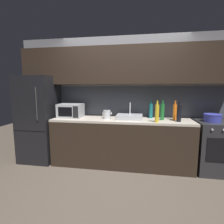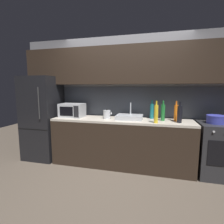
{
  "view_description": "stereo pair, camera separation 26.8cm",
  "coord_description": "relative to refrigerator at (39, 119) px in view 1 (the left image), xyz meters",
  "views": [
    {
      "loc": [
        0.35,
        -2.26,
        1.47
      ],
      "look_at": [
        -0.17,
        0.9,
        1.03
      ],
      "focal_mm": 27.48,
      "sensor_mm": 36.0,
      "label": 1
    },
    {
      "loc": [
        0.61,
        -2.2,
        1.47
      ],
      "look_at": [
        -0.17,
        0.9,
        1.03
      ],
      "focal_mm": 27.48,
      "sensor_mm": 36.0,
      "label": 2
    }
  ],
  "objects": [
    {
      "name": "wine_bottle_yellow",
      "position": [
        2.32,
        -0.21,
        0.2
      ],
      "size": [
        0.07,
        0.07,
        0.37
      ],
      "color": "gold",
      "rests_on": "counter_run"
    },
    {
      "name": "sink_basin",
      "position": [
        1.84,
        0.03,
        0.09
      ],
      "size": [
        0.48,
        0.38,
        0.3
      ],
      "color": "#ADAFB5",
      "rests_on": "counter_run"
    },
    {
      "name": "ground_plane",
      "position": [
        1.68,
        -0.9,
        -0.85
      ],
      "size": [
        10.0,
        10.0,
        0.0
      ],
      "primitive_type": "plane",
      "color": "#4C4238"
    },
    {
      "name": "wine_bottle_dark",
      "position": [
        2.7,
        -0.09,
        0.19
      ],
      "size": [
        0.08,
        0.08,
        0.35
      ],
      "color": "black",
      "rests_on": "counter_run"
    },
    {
      "name": "refrigerator",
      "position": [
        0.0,
        0.0,
        0.0
      ],
      "size": [
        0.68,
        0.69,
        1.71
      ],
      "color": "black",
      "rests_on": "ground"
    },
    {
      "name": "counter_run",
      "position": [
        1.68,
        0.0,
        -0.4
      ],
      "size": [
        2.6,
        0.6,
        0.9
      ],
      "color": "black",
      "rests_on": "ground"
    },
    {
      "name": "mug_white",
      "position": [
        1.33,
        0.18,
        0.09
      ],
      "size": [
        0.08,
        0.08,
        0.1
      ],
      "primitive_type": "cylinder",
      "color": "silver",
      "rests_on": "counter_run"
    },
    {
      "name": "wine_bottle_teal",
      "position": [
        2.24,
        0.2,
        0.19
      ],
      "size": [
        0.07,
        0.07,
        0.35
      ],
      "color": "#19666B",
      "rests_on": "counter_run"
    },
    {
      "name": "wine_bottle_green",
      "position": [
        2.43,
        0.04,
        0.2
      ],
      "size": [
        0.07,
        0.07,
        0.36
      ],
      "color": "#1E6B2D",
      "rests_on": "counter_run"
    },
    {
      "name": "kettle",
      "position": [
        1.41,
        -0.01,
        0.13
      ],
      "size": [
        0.17,
        0.14,
        0.19
      ],
      "color": "#B7BABF",
      "rests_on": "counter_run"
    },
    {
      "name": "back_wall",
      "position": [
        1.68,
        0.3,
        0.69
      ],
      "size": [
        4.34,
        0.44,
        2.5
      ],
      "color": "slate",
      "rests_on": "ground"
    },
    {
      "name": "wine_bottle_orange",
      "position": [
        2.65,
        0.05,
        0.19
      ],
      "size": [
        0.07,
        0.07,
        0.36
      ],
      "color": "orange",
      "rests_on": "counter_run"
    },
    {
      "name": "oven_range",
      "position": [
        3.32,
        -0.0,
        -0.4
      ],
      "size": [
        0.6,
        0.62,
        0.9
      ],
      "color": "#232326",
      "rests_on": "ground"
    },
    {
      "name": "microwave",
      "position": [
        0.68,
        0.02,
        0.18
      ],
      "size": [
        0.46,
        0.35,
        0.27
      ],
      "color": "#A8AAAF",
      "rests_on": "counter_run"
    },
    {
      "name": "cooking_pot",
      "position": [
        3.27,
        0.0,
        0.11
      ],
      "size": [
        0.28,
        0.28,
        0.13
      ],
      "color": "#333899",
      "rests_on": "oven_range"
    }
  ]
}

